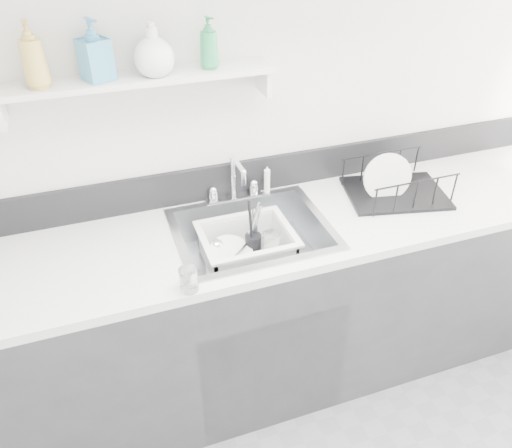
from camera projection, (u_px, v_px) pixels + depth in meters
name	position (u px, v px, depth m)	size (l,w,h in m)	color
room_shell	(380.00, 136.00, 1.00)	(3.50, 3.00, 2.60)	silver
counter_run	(252.00, 310.00, 2.32)	(3.20, 0.62, 0.92)	#2B2B2F
backsplash	(231.00, 179.00, 2.25)	(3.20, 0.02, 0.16)	black
sink	(252.00, 247.00, 2.11)	(0.64, 0.52, 0.20)	silver
faucet	(234.00, 189.00, 2.22)	(0.26, 0.18, 0.23)	silver
side_sprayer	(267.00, 180.00, 2.27)	(0.03, 0.03, 0.14)	white
wall_shelf	(140.00, 80.00, 1.81)	(1.00, 0.16, 0.12)	silver
wash_tub	(247.00, 247.00, 2.12)	(0.39, 0.31, 0.15)	white
plate_stack	(234.00, 258.00, 2.12)	(0.23, 0.22, 0.09)	white
utensil_cup	(253.00, 242.00, 2.16)	(0.07, 0.07, 0.24)	black
ladle	(231.00, 253.00, 2.12)	(0.27, 0.10, 0.08)	silver
tumbler_in_tub	(271.00, 244.00, 2.14)	(0.08, 0.08, 0.11)	white
tumbler_counter	(189.00, 280.00, 1.73)	(0.07, 0.07, 0.09)	white
dish_rack	(397.00, 180.00, 2.25)	(0.44, 0.33, 0.15)	black
bowl_small	(275.00, 259.00, 2.12)	(0.10, 0.10, 0.03)	white
soap_bottle_a	(33.00, 55.00, 1.63)	(0.08, 0.09, 0.22)	gold
soap_bottle_b	(94.00, 50.00, 1.70)	(0.09, 0.10, 0.21)	teal
soap_bottle_c	(153.00, 49.00, 1.75)	(0.14, 0.14, 0.18)	white
soap_bottle_d	(209.00, 43.00, 1.82)	(0.07, 0.07, 0.18)	#258C4F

